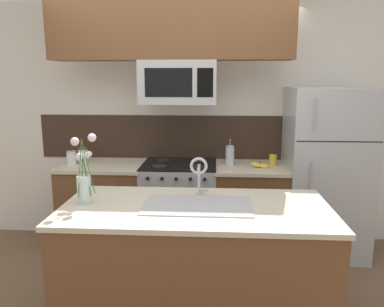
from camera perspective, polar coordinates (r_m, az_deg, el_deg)
ground_plane at (r=3.39m, az=-3.40°, el=-20.55°), size 10.00×10.00×0.00m
rear_partition at (r=4.16m, az=2.64°, el=4.62°), size 5.20×0.10×2.60m
splash_band at (r=4.14m, az=-1.55°, el=2.50°), size 3.17×0.01×0.48m
back_counter_left at (r=4.15m, az=-13.14°, el=-7.66°), size 0.88×0.65×0.91m
back_counter_right at (r=4.00m, az=8.76°, el=-8.23°), size 0.74×0.65×0.91m
stove_range at (r=3.99m, az=-1.91°, el=-8.02°), size 0.76×0.64×0.93m
microwave at (r=3.75m, az=-2.08°, el=10.78°), size 0.74×0.40×0.42m
upper_cabinet_band at (r=3.75m, az=-3.28°, el=18.55°), size 2.32×0.34×0.60m
refrigerator at (r=4.04m, az=19.61°, el=-2.68°), size 0.80×0.74×1.71m
storage_jar_tall at (r=4.11m, az=-17.84°, el=-0.58°), size 0.10×0.10×0.13m
storage_jar_medium at (r=4.06m, az=-16.26°, el=-0.35°), size 0.10×0.10×0.17m
banana_bunch at (r=3.82m, az=10.36°, el=-1.78°), size 0.19×0.11×0.08m
french_press at (r=3.89m, az=5.79°, el=-0.23°), size 0.09×0.09×0.27m
coffee_tin at (r=3.93m, az=12.22°, el=-0.97°), size 0.08×0.08×0.11m
island_counter at (r=2.84m, az=0.53°, el=-16.66°), size 1.89×0.89×0.91m
kitchen_sink at (r=2.68m, az=0.81°, el=-9.37°), size 0.76×0.44×0.16m
sink_faucet at (r=2.80m, az=1.05°, el=-2.69°), size 0.14×0.14×0.31m
flower_vase at (r=2.78m, az=-16.11°, el=-4.09°), size 0.15×0.14×0.50m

